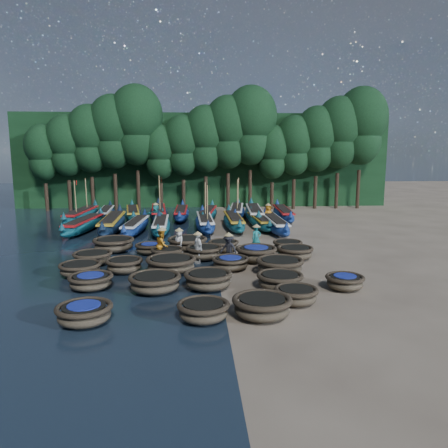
{
  "coord_description": "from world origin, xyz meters",
  "views": [
    {
      "loc": [
        -1.1,
        -25.02,
        6.04
      ],
      "look_at": [
        0.83,
        3.12,
        1.3
      ],
      "focal_mm": 35.0,
      "sensor_mm": 36.0,
      "label": 1
    }
  ],
  "objects": [
    {
      "name": "tree_10",
      "position": [
        7.0,
        20.0,
        5.97
      ],
      "size": [
        3.68,
        3.68,
        8.68
      ],
      "color": "black",
      "rests_on": "ground"
    },
    {
      "name": "long_boat_12",
      "position": [
        -4.26,
        13.49,
        0.61
      ],
      "size": [
        2.32,
        9.02,
        3.84
      ],
      "rotation": [
        0.0,
        0.0,
        0.09
      ],
      "color": "#0D1B32",
      "rests_on": "ground"
    },
    {
      "name": "long_boat_8",
      "position": [
        4.96,
        7.23,
        0.56
      ],
      "size": [
        1.56,
        8.38,
        1.48
      ],
      "rotation": [
        0.0,
        0.0,
        0.01
      ],
      "color": "navy",
      "rests_on": "ground"
    },
    {
      "name": "long_boat_4",
      "position": [
        -3.63,
        7.44,
        0.53
      ],
      "size": [
        1.59,
        7.86,
        1.38
      ],
      "rotation": [
        0.0,
        0.0,
        0.03
      ],
      "color": "#0F5655",
      "rests_on": "ground"
    },
    {
      "name": "coracle_14",
      "position": [
        3.07,
        -4.43,
        0.46
      ],
      "size": [
        2.64,
        2.64,
        0.81
      ],
      "rotation": [
        0.0,
        0.0,
        -0.24
      ],
      "color": "brown",
      "rests_on": "ground"
    },
    {
      "name": "tree_13",
      "position": [
        13.9,
        20.0,
        8.0
      ],
      "size": [
        4.92,
        4.92,
        11.6
      ],
      "color": "black",
      "rests_on": "ground"
    },
    {
      "name": "fisherman_6",
      "position": [
        4.87,
        9.73,
        0.93
      ],
      "size": [
        1.02,
        0.97,
        1.96
      ],
      "rotation": [
        0.0,
        0.0,
        0.67
      ],
      "color": "#B06D17",
      "rests_on": "ground"
    },
    {
      "name": "coracle_12",
      "position": [
        -2.29,
        -3.82,
        0.47
      ],
      "size": [
        3.04,
        3.04,
        0.83
      ],
      "rotation": [
        0.0,
        0.0,
        -0.39
      ],
      "color": "brown",
      "rests_on": "ground"
    },
    {
      "name": "tree_0",
      "position": [
        -16.0,
        20.0,
        5.97
      ],
      "size": [
        3.68,
        3.68,
        8.68
      ],
      "color": "black",
      "rests_on": "ground"
    },
    {
      "name": "tree_8",
      "position": [
        2.4,
        20.0,
        8.0
      ],
      "size": [
        4.92,
        4.92,
        11.6
      ],
      "color": "black",
      "rests_on": "ground"
    },
    {
      "name": "coracle_11",
      "position": [
        -4.62,
        -3.63,
        0.43
      ],
      "size": [
        1.85,
        1.85,
        0.74
      ],
      "rotation": [
        0.0,
        0.0,
        0.03
      ],
      "color": "brown",
      "rests_on": "ground"
    },
    {
      "name": "fisherman_0",
      "position": [
        -2.01,
        0.17,
        0.82
      ],
      "size": [
        0.75,
        0.87,
        1.7
      ],
      "rotation": [
        0.0,
        0.0,
        5.16
      ],
      "color": "beige",
      "rests_on": "ground"
    },
    {
      "name": "long_boat_10",
      "position": [
        -9.07,
        14.48,
        0.5
      ],
      "size": [
        1.83,
        7.44,
        1.31
      ],
      "rotation": [
        0.0,
        0.0,
        0.07
      ],
      "color": "#0D1B32",
      "rests_on": "ground"
    },
    {
      "name": "fisherman_5",
      "position": [
        -4.24,
        10.34,
        0.93
      ],
      "size": [
        1.7,
        1.32,
        2.0
      ],
      "rotation": [
        0.0,
        0.0,
        5.74
      ],
      "color": "#19696A",
      "rests_on": "ground"
    },
    {
      "name": "tree_11",
      "position": [
        9.3,
        20.0,
        6.65
      ],
      "size": [
        4.09,
        4.09,
        9.65
      ],
      "color": "black",
      "rests_on": "ground"
    },
    {
      "name": "tree_1",
      "position": [
        -13.7,
        20.0,
        6.65
      ],
      "size": [
        4.09,
        4.09,
        9.65
      ],
      "color": "black",
      "rests_on": "ground"
    },
    {
      "name": "fisherman_1",
      "position": [
        2.61,
        0.62,
        0.91
      ],
      "size": [
        0.65,
        0.52,
        1.8
      ],
      "rotation": [
        0.0,
        0.0,
        0.22
      ],
      "color": "#19696A",
      "rests_on": "ground"
    },
    {
      "name": "long_boat_15",
      "position": [
        2.74,
        14.2,
        0.57
      ],
      "size": [
        2.52,
        8.4,
        3.6
      ],
      "rotation": [
        0.0,
        0.0,
        -0.13
      ],
      "color": "navy",
      "rests_on": "ground"
    },
    {
      "name": "tree_9",
      "position": [
        4.7,
        20.0,
        8.67
      ],
      "size": [
        5.34,
        5.34,
        12.58
      ],
      "color": "black",
      "rests_on": "ground"
    },
    {
      "name": "tree_2",
      "position": [
        -11.4,
        20.0,
        7.32
      ],
      "size": [
        4.51,
        4.51,
        10.63
      ],
      "color": "black",
      "rests_on": "ground"
    },
    {
      "name": "long_boat_7",
      "position": [
        4.02,
        8.85,
        0.5
      ],
      "size": [
        1.75,
        7.47,
        1.32
      ],
      "rotation": [
        0.0,
        0.0,
        0.06
      ],
      "color": "#0F5655",
      "rests_on": "ground"
    },
    {
      "name": "tree_4",
      "position": [
        -6.8,
        20.0,
        8.67
      ],
      "size": [
        5.34,
        5.34,
        12.58
      ],
      "color": "black",
      "rests_on": "ground"
    },
    {
      "name": "long_boat_2",
      "position": [
        -7.32,
        8.05,
        0.62
      ],
      "size": [
        1.9,
        9.19,
        1.62
      ],
      "rotation": [
        0.0,
        0.0,
        0.03
      ],
      "color": "#0D1B32",
      "rests_on": "ground"
    },
    {
      "name": "coracle_5",
      "position": [
        -5.69,
        -6.16,
        0.39
      ],
      "size": [
        2.42,
        2.42,
        0.67
      ],
      "rotation": [
        0.0,
        0.0,
        -0.43
      ],
      "color": "brown",
      "rests_on": "ground"
    },
    {
      "name": "coracle_23",
      "position": [
        0.61,
        0.5,
        0.42
      ],
      "size": [
        2.09,
        2.09,
        0.73
      ],
      "rotation": [
        0.0,
        0.0,
        -0.27
      ],
      "color": "brown",
      "rests_on": "ground"
    },
    {
      "name": "coracle_19",
      "position": [
        4.5,
        -1.54,
        0.43
      ],
      "size": [
        2.29,
        2.29,
        0.76
      ],
      "rotation": [
        0.0,
        0.0,
        -0.24
      ],
      "color": "brown",
      "rests_on": "ground"
    },
    {
      "name": "foliage_wall",
      "position": [
        0.0,
        23.5,
        5.0
      ],
      "size": [
        40.0,
        3.0,
        10.0
      ],
      "primitive_type": "cube",
      "color": "black",
      "rests_on": "ground"
    },
    {
      "name": "fisherman_2",
      "position": [
        -2.9,
        -1.23,
        0.95
      ],
      "size": [
        0.78,
        0.95,
        2.0
      ],
      "rotation": [
        0.0,
        0.0,
        1.45
      ],
      "color": "#B06D17",
      "rests_on": "ground"
    },
    {
      "name": "tree_14",
      "position": [
        16.2,
        20.0,
        8.67
      ],
      "size": [
        5.34,
        5.34,
        12.58
      ],
      "color": "black",
      "rests_on": "ground"
    },
    {
      "name": "coracle_8",
      "position": [
        2.63,
        -6.7,
        0.41
      ],
      "size": [
        2.26,
        2.26,
        0.72
      ],
      "rotation": [
        0.0,
        0.0,
        -0.2
      ],
      "color": "brown",
      "rests_on": "ground"
    },
    {
      "name": "coracle_6",
      "position": [
        -2.84,
        -6.75,
        0.45
      ],
      "size": [
        2.28,
        2.28,
        0.79
      ],
      "rotation": [
        0.0,
        0.0,
        -0.08
      ],
      "color": "brown",
      "rests_on": "ground"
    },
    {
      "name": "long_boat_14",
      "position": [
        0.09,
        13.07,
        0.54
      ],
      "size": [
        2.49,
        7.92,
        1.41
      ],
      "rotation": [
        0.0,
        0.0,
        -0.14
      ],
      "color": "#0F5655",
      "rests_on": "ground"
    },
    {
      "name": "coracle_22",
      "position": [
        -1.55,
        1.04,
        0.48
      ],
      "size": [
        2.86,
        2.86,
        0.85
      ],
      "rotation": [
        0.0,
        0.0,
        0.33
      ],
      "color": "brown",
      "rests_on": "ground"
    },
    {
      "name": "tree_3",
      "position": [
        -9.1,
        20.0,
        8.0
      ],
      "size": [
        4.92,
        4.92,
        11.6
      ],
      "color": "black",
      "rests_on": "ground"
    },
    {
      "name": "coracle_4",
      "position": [
        2.89,
        -8.68,
        0.4
      ],
      "size": [
        1.77,
        1.77,
        0.7
      ],
      "rotation": [
        0.0,
        0.0,
        0.1
      ],
      "color": "brown",
      "rests_on": "ground"
    },
    {
      "name": "tree_6",
      "position": [
        -2.2,
        20.0,
        6.65
      ],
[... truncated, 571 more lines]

